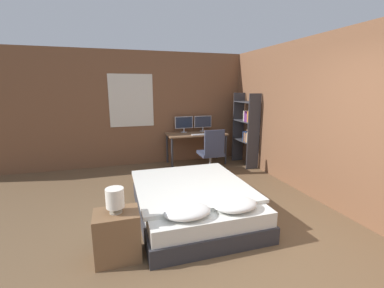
% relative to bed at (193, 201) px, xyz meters
% --- Properties ---
extents(ground_plane, '(20.00, 20.00, 0.00)m').
position_rel_bed_xyz_m(ground_plane, '(0.38, -1.22, -0.24)').
color(ground_plane, brown).
extents(wall_back, '(12.00, 0.08, 2.70)m').
position_rel_bed_xyz_m(wall_back, '(0.37, 2.95, 1.12)').
color(wall_back, brown).
rests_on(wall_back, ground_plane).
extents(wall_side_right, '(0.06, 12.00, 2.70)m').
position_rel_bed_xyz_m(wall_side_right, '(2.19, 0.28, 1.11)').
color(wall_side_right, brown).
rests_on(wall_side_right, ground_plane).
extents(bed, '(1.60, 2.02, 0.54)m').
position_rel_bed_xyz_m(bed, '(0.00, 0.00, 0.00)').
color(bed, '#2D2D33').
rests_on(bed, ground_plane).
extents(nightstand, '(0.48, 0.37, 0.55)m').
position_rel_bed_xyz_m(nightstand, '(-1.08, -0.67, 0.04)').
color(nightstand, brown).
rests_on(nightstand, ground_plane).
extents(bedside_lamp, '(0.19, 0.19, 0.28)m').
position_rel_bed_xyz_m(bedside_lamp, '(-1.08, -0.67, 0.48)').
color(bedside_lamp, gray).
rests_on(bedside_lamp, nightstand).
extents(desk, '(1.45, 0.66, 0.76)m').
position_rel_bed_xyz_m(desk, '(0.88, 2.55, 0.43)').
color(desk, '#846042').
rests_on(desk, ground_plane).
extents(monitor_left, '(0.45, 0.16, 0.40)m').
position_rel_bed_xyz_m(monitor_left, '(0.63, 2.78, 0.76)').
color(monitor_left, '#B7B7BC').
rests_on(monitor_left, desk).
extents(monitor_right, '(0.45, 0.16, 0.40)m').
position_rel_bed_xyz_m(monitor_right, '(1.13, 2.78, 0.76)').
color(monitor_right, '#B7B7BC').
rests_on(monitor_right, desk).
extents(keyboard, '(0.37, 0.13, 0.02)m').
position_rel_bed_xyz_m(keyboard, '(0.88, 2.33, 0.54)').
color(keyboard, '#B7B7BC').
rests_on(keyboard, desk).
extents(computer_mouse, '(0.07, 0.05, 0.04)m').
position_rel_bed_xyz_m(computer_mouse, '(1.15, 2.33, 0.55)').
color(computer_mouse, '#B7B7BC').
rests_on(computer_mouse, desk).
extents(office_chair, '(0.52, 0.52, 0.98)m').
position_rel_bed_xyz_m(office_chair, '(0.99, 1.79, 0.16)').
color(office_chair, black).
rests_on(office_chair, ground_plane).
extents(bookshelf, '(0.30, 0.78, 1.74)m').
position_rel_bed_xyz_m(bookshelf, '(1.99, 2.04, 0.72)').
color(bookshelf, '#333338').
rests_on(bookshelf, ground_plane).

